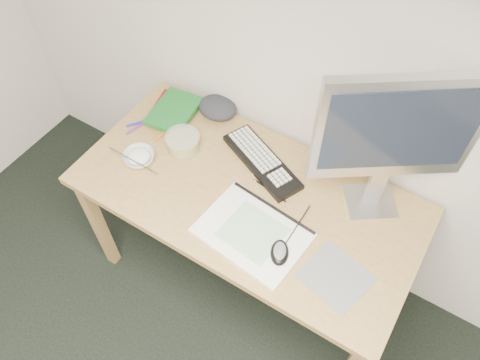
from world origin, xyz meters
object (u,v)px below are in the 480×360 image
Objects in this scene: keyboard at (262,162)px; rice_bowl at (139,158)px; monitor at (397,133)px; desk at (247,204)px; sketchpad at (253,233)px.

keyboard is 0.52m from rice_bowl.
monitor is 1.04m from rice_bowl.
desk is 3.51× the size of sketchpad.
keyboard is at bearing 99.13° from desk.
rice_bowl is (-0.59, 0.05, 0.02)m from sketchpad.
sketchpad is at bearing -165.77° from monitor.
sketchpad is 0.98× the size of keyboard.
monitor is 4.85× the size of rice_bowl.
monitor is (0.44, 0.22, 0.48)m from desk.
rice_bowl is (-0.91, -0.32, -0.38)m from monitor.
sketchpad is 3.01× the size of rice_bowl.
desk is 3.44× the size of keyboard.
desk is 0.69m from monitor.
desk is 0.19m from keyboard.
sketchpad is 0.34m from keyboard.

